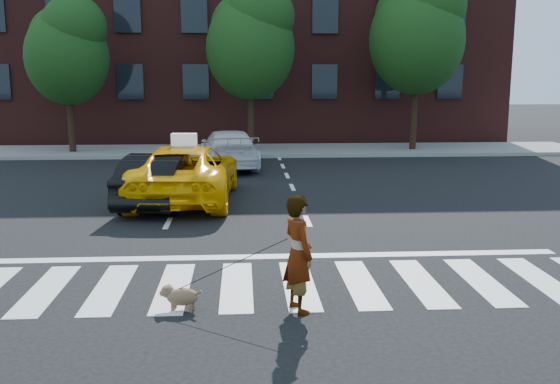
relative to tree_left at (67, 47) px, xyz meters
name	(u,v)px	position (x,y,z in m)	size (l,w,h in m)	color
ground	(237,286)	(6.97, -17.00, -4.44)	(120.00, 120.00, 0.00)	black
crosswalk	(237,286)	(6.97, -17.00, -4.43)	(13.00, 2.40, 0.01)	silver
stop_line	(237,257)	(6.97, -15.40, -4.43)	(12.00, 0.30, 0.01)	silver
sidewalk_far	(240,151)	(6.97, 0.50, -4.37)	(30.00, 4.00, 0.15)	slate
building	(239,24)	(6.97, 8.00, 1.56)	(26.00, 10.00, 12.00)	#471C19
tree_left	(67,47)	(0.00, 0.00, 0.00)	(3.39, 3.38, 6.50)	black
tree_mid	(251,37)	(7.50, 0.00, 0.41)	(3.69, 3.69, 7.10)	black
tree_right	(418,28)	(14.50, 0.00, 0.82)	(4.00, 4.00, 7.70)	black
taxi	(186,173)	(5.57, -10.00, -3.69)	(2.50, 5.41, 1.50)	#FCB205
black_sedan	(161,179)	(4.97, -10.53, -3.76)	(1.44, 4.13, 1.36)	black
white_suv	(229,149)	(6.59, -4.01, -3.76)	(1.92, 4.72, 1.37)	silver
woman	(298,254)	(7.85, -18.10, -3.59)	(0.62, 0.40, 1.69)	#999999
dog	(179,296)	(6.15, -17.96, -4.23)	(0.64, 0.34, 0.36)	#97774D
taxi_sign	(184,140)	(5.57, -10.20, -2.78)	(0.65, 0.28, 0.32)	white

